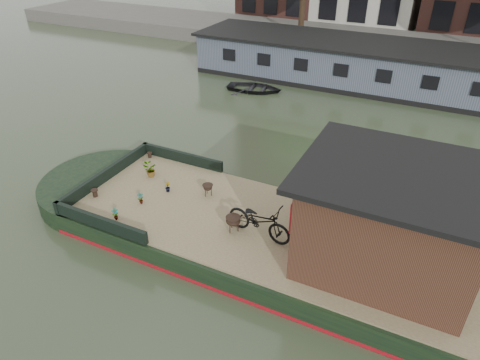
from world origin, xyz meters
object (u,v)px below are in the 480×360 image
at_px(bicycle, 259,220).
at_px(brazier_front, 233,224).
at_px(potted_plant_a, 141,198).
at_px(brazier_rear, 208,190).
at_px(dinghy, 255,85).
at_px(cabin, 390,218).

relative_size(bicycle, brazier_front, 4.07).
bearing_deg(potted_plant_a, brazier_rear, 38.95).
bearing_deg(dinghy, brazier_front, -167.14).
bearing_deg(bicycle, brazier_rear, 71.34).
bearing_deg(brazier_rear, brazier_front, -39.05).
xyz_separation_m(potted_plant_a, brazier_front, (2.85, 0.06, 0.05)).
height_order(bicycle, dinghy, bicycle).
bearing_deg(bicycle, potted_plant_a, 100.48).
distance_m(potted_plant_a, dinghy, 11.32).
distance_m(potted_plant_a, brazier_rear, 1.88).
relative_size(bicycle, dinghy, 0.64).
bearing_deg(bicycle, brazier_front, 108.60).
xyz_separation_m(cabin, bicycle, (-2.90, -0.39, -0.77)).
height_order(brazier_front, brazier_rear, brazier_front).
relative_size(bicycle, potted_plant_a, 5.17).
distance_m(cabin, brazier_front, 3.73).
xyz_separation_m(potted_plant_a, dinghy, (-1.66, 11.18, -0.54)).
height_order(cabin, brazier_front, cabin).
bearing_deg(brazier_front, potted_plant_a, -178.78).
height_order(brazier_front, dinghy, brazier_front).
xyz_separation_m(potted_plant_a, brazier_rear, (1.46, 1.18, 0.01)).
height_order(bicycle, brazier_front, bicycle).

